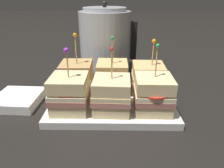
% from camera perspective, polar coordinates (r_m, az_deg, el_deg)
% --- Properties ---
extents(ground_plane, '(6.00, 6.00, 0.00)m').
position_cam_1_polar(ground_plane, '(0.53, 0.00, -6.07)').
color(ground_plane, black).
extents(serving_platter, '(0.31, 0.21, 0.02)m').
position_cam_1_polar(serving_platter, '(0.53, 0.00, -5.23)').
color(serving_platter, silver).
rests_on(serving_platter, ground_plane).
extents(sandwich_front_left, '(0.09, 0.09, 0.15)m').
position_cam_1_polar(sandwich_front_left, '(0.47, -12.00, -2.67)').
color(sandwich_front_left, beige).
rests_on(sandwich_front_left, serving_platter).
extents(sandwich_front_center, '(0.09, 0.09, 0.15)m').
position_cam_1_polar(sandwich_front_center, '(0.46, -0.20, -3.07)').
color(sandwich_front_center, beige).
rests_on(sandwich_front_center, serving_platter).
extents(sandwich_front_right, '(0.09, 0.09, 0.16)m').
position_cam_1_polar(sandwich_front_right, '(0.47, 11.63, -2.84)').
color(sandwich_front_right, beige).
rests_on(sandwich_front_right, serving_platter).
extents(sandwich_back_left, '(0.09, 0.09, 0.16)m').
position_cam_1_polar(sandwich_back_left, '(0.56, -9.98, 1.84)').
color(sandwich_back_left, tan).
rests_on(sandwich_back_left, serving_platter).
extents(sandwich_back_center, '(0.09, 0.09, 0.15)m').
position_cam_1_polar(sandwich_back_center, '(0.55, -0.05, 2.00)').
color(sandwich_back_center, tan).
rests_on(sandwich_back_center, serving_platter).
extents(sandwich_back_right, '(0.09, 0.09, 0.15)m').
position_cam_1_polar(sandwich_back_right, '(0.56, 10.16, 1.62)').
color(sandwich_back_right, tan).
rests_on(sandwich_back_right, serving_platter).
extents(kettle_steel, '(0.20, 0.18, 0.25)m').
position_cam_1_polar(kettle_steel, '(0.71, -1.91, 11.76)').
color(kettle_steel, '#B7BABF').
rests_on(kettle_steel, ground_plane).
extents(napkin_stack, '(0.12, 0.12, 0.02)m').
position_cam_1_polar(napkin_stack, '(0.59, -25.24, -3.97)').
color(napkin_stack, white).
rests_on(napkin_stack, ground_plane).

